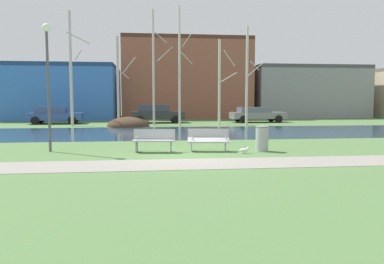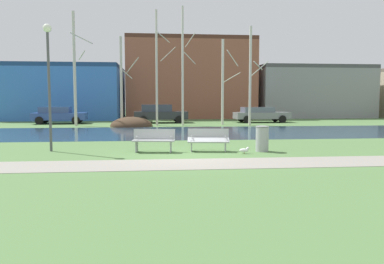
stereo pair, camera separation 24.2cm
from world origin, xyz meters
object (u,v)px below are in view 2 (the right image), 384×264
at_px(bench_right, 208,139).
at_px(parked_sedan_second_dark, 159,113).
at_px(trash_bin, 262,138).
at_px(parked_hatch_third_grey, 261,114).
at_px(bench_left, 154,140).
at_px(seagull, 244,150).
at_px(parked_van_nearest_blue, 59,115).
at_px(streetlamp, 48,66).

xyz_separation_m(bench_right, parked_sedan_second_dark, (-1.66, 18.04, 0.35)).
xyz_separation_m(trash_bin, parked_hatch_third_grey, (5.12, 17.97, 0.22)).
relative_size(bench_left, parked_hatch_third_grey, 0.34).
relative_size(bench_left, seagull, 4.04).
height_order(seagull, parked_van_nearest_blue, parked_van_nearest_blue).
xyz_separation_m(streetlamp, parked_van_nearest_blue, (-3.94, 17.11, -2.55)).
distance_m(trash_bin, parked_hatch_third_grey, 18.69).
bearing_deg(parked_van_nearest_blue, parked_sedan_second_dark, 2.27).
bearing_deg(streetlamp, bench_left, -8.59).
height_order(bench_left, parked_van_nearest_blue, parked_van_nearest_blue).
distance_m(bench_left, bench_right, 2.11).
bearing_deg(trash_bin, parked_sedan_second_dark, 101.52).
bearing_deg(parked_sedan_second_dark, parked_van_nearest_blue, -177.73).
distance_m(bench_left, parked_sedan_second_dark, 18.05).
height_order(bench_left, seagull, bench_left).
height_order(bench_left, bench_right, same).
xyz_separation_m(trash_bin, parked_sedan_second_dark, (-3.73, 18.28, 0.31)).
bearing_deg(parked_van_nearest_blue, bench_right, -60.49).
bearing_deg(bench_left, parked_van_nearest_blue, 114.09).
bearing_deg(bench_left, bench_right, 0.00).
relative_size(streetlamp, parked_van_nearest_blue, 1.11).
xyz_separation_m(bench_right, parked_van_nearest_blue, (-10.02, 17.71, 0.27)).
bearing_deg(streetlamp, seagull, -10.60).
bearing_deg(seagull, streetlamp, 169.40).
height_order(bench_left, parked_sedan_second_dark, parked_sedan_second_dark).
bearing_deg(streetlamp, parked_sedan_second_dark, 75.76).
bearing_deg(bench_left, trash_bin, -3.35).
xyz_separation_m(seagull, streetlamp, (-7.33, 1.37, 3.16)).
distance_m(streetlamp, parked_hatch_third_grey, 21.82).
bearing_deg(parked_hatch_third_grey, trash_bin, -105.91).
xyz_separation_m(bench_left, seagull, (3.35, -0.77, -0.34)).
distance_m(bench_right, streetlamp, 6.73).
bearing_deg(parked_sedan_second_dark, streetlamp, -104.24).
height_order(parked_van_nearest_blue, parked_sedan_second_dark, parked_sedan_second_dark).
bearing_deg(parked_van_nearest_blue, bench_left, -65.91).
xyz_separation_m(trash_bin, streetlamp, (-8.15, 0.84, 2.78)).
height_order(seagull, parked_hatch_third_grey, parked_hatch_third_grey).
height_order(bench_right, parked_van_nearest_blue, parked_van_nearest_blue).
relative_size(streetlamp, parked_hatch_third_grey, 1.00).
bearing_deg(parked_hatch_third_grey, seagull, -107.82).
bearing_deg(bench_right, parked_van_nearest_blue, 119.51).
relative_size(bench_left, parked_sedan_second_dark, 0.36).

